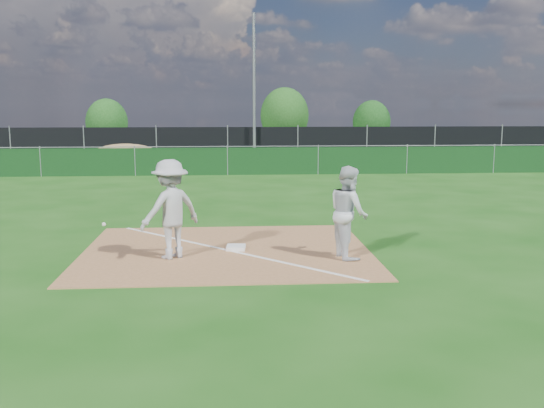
{
  "coord_description": "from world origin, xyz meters",
  "views": [
    {
      "loc": [
        0.07,
        -11.51,
        3.07
      ],
      "look_at": [
        0.96,
        1.0,
        1.0
      ],
      "focal_mm": 40.0,
      "sensor_mm": 36.0,
      "label": 1
    }
  ],
  "objects_px": {
    "first_base": "(236,247)",
    "car_right": "(306,142)",
    "play_at_first": "(170,209)",
    "car_mid": "(241,141)",
    "car_left": "(160,143)",
    "tree_right": "(372,122)",
    "light_pole": "(254,87)",
    "tree_left": "(107,122)",
    "runner": "(349,212)",
    "tree_mid": "(285,115)"
  },
  "relations": [
    {
      "from": "play_at_first",
      "to": "runner",
      "type": "height_order",
      "value": "play_at_first"
    },
    {
      "from": "light_pole",
      "to": "tree_mid",
      "type": "distance_m",
      "value": 12.4
    },
    {
      "from": "runner",
      "to": "tree_right",
      "type": "relative_size",
      "value": 0.55
    },
    {
      "from": "car_right",
      "to": "first_base",
      "type": "bearing_deg",
      "value": 176.47
    },
    {
      "from": "car_right",
      "to": "tree_right",
      "type": "bearing_deg",
      "value": -34.83
    },
    {
      "from": "runner",
      "to": "car_left",
      "type": "xyz_separation_m",
      "value": [
        -6.63,
        26.3,
        -0.24
      ]
    },
    {
      "from": "light_pole",
      "to": "first_base",
      "type": "bearing_deg",
      "value": -93.45
    },
    {
      "from": "car_right",
      "to": "tree_mid",
      "type": "height_order",
      "value": "tree_mid"
    },
    {
      "from": "light_pole",
      "to": "runner",
      "type": "relative_size",
      "value": 4.29
    },
    {
      "from": "car_left",
      "to": "car_mid",
      "type": "height_order",
      "value": "car_mid"
    },
    {
      "from": "play_at_first",
      "to": "car_left",
      "type": "height_order",
      "value": "play_at_first"
    },
    {
      "from": "car_left",
      "to": "tree_mid",
      "type": "height_order",
      "value": "tree_mid"
    },
    {
      "from": "play_at_first",
      "to": "car_mid",
      "type": "height_order",
      "value": "play_at_first"
    },
    {
      "from": "first_base",
      "to": "car_right",
      "type": "bearing_deg",
      "value": 79.57
    },
    {
      "from": "runner",
      "to": "tree_right",
      "type": "xyz_separation_m",
      "value": [
        8.46,
        33.96,
        0.8
      ]
    },
    {
      "from": "car_mid",
      "to": "play_at_first",
      "type": "bearing_deg",
      "value": 157.59
    },
    {
      "from": "play_at_first",
      "to": "runner",
      "type": "distance_m",
      "value": 3.56
    },
    {
      "from": "first_base",
      "to": "car_left",
      "type": "bearing_deg",
      "value": 99.73
    },
    {
      "from": "light_pole",
      "to": "tree_right",
      "type": "height_order",
      "value": "light_pole"
    },
    {
      "from": "first_base",
      "to": "tree_left",
      "type": "relative_size",
      "value": 0.11
    },
    {
      "from": "light_pole",
      "to": "car_mid",
      "type": "relative_size",
      "value": 1.94
    },
    {
      "from": "play_at_first",
      "to": "car_left",
      "type": "bearing_deg",
      "value": 96.72
    },
    {
      "from": "car_left",
      "to": "car_right",
      "type": "height_order",
      "value": "car_left"
    },
    {
      "from": "light_pole",
      "to": "car_right",
      "type": "height_order",
      "value": "light_pole"
    },
    {
      "from": "tree_mid",
      "to": "play_at_first",
      "type": "bearing_deg",
      "value": -98.99
    },
    {
      "from": "car_mid",
      "to": "tree_mid",
      "type": "xyz_separation_m",
      "value": [
        3.46,
        6.56,
        1.54
      ]
    },
    {
      "from": "light_pole",
      "to": "play_at_first",
      "type": "height_order",
      "value": "light_pole"
    },
    {
      "from": "play_at_first",
      "to": "car_left",
      "type": "distance_m",
      "value": 26.33
    },
    {
      "from": "car_left",
      "to": "tree_left",
      "type": "bearing_deg",
      "value": 58.47
    },
    {
      "from": "runner",
      "to": "tree_left",
      "type": "height_order",
      "value": "tree_left"
    },
    {
      "from": "light_pole",
      "to": "car_left",
      "type": "relative_size",
      "value": 2.01
    },
    {
      "from": "tree_left",
      "to": "tree_mid",
      "type": "distance_m",
      "value": 13.05
    },
    {
      "from": "runner",
      "to": "tree_mid",
      "type": "distance_m",
      "value": 34.43
    },
    {
      "from": "play_at_first",
      "to": "tree_mid",
      "type": "height_order",
      "value": "tree_mid"
    },
    {
      "from": "car_mid",
      "to": "tree_left",
      "type": "relative_size",
      "value": 1.19
    },
    {
      "from": "first_base",
      "to": "car_left",
      "type": "xyz_separation_m",
      "value": [
        -4.38,
        25.53,
        0.63
      ]
    },
    {
      "from": "runner",
      "to": "tree_mid",
      "type": "height_order",
      "value": "tree_mid"
    },
    {
      "from": "first_base",
      "to": "car_mid",
      "type": "xyz_separation_m",
      "value": [
        0.65,
        27.02,
        0.63
      ]
    },
    {
      "from": "play_at_first",
      "to": "car_mid",
      "type": "relative_size",
      "value": 0.51
    },
    {
      "from": "tree_left",
      "to": "car_right",
      "type": "bearing_deg",
      "value": -19.18
    },
    {
      "from": "runner",
      "to": "tree_left",
      "type": "xyz_separation_m",
      "value": [
        -11.01,
        32.21,
        0.86
      ]
    },
    {
      "from": "tree_left",
      "to": "car_left",
      "type": "bearing_deg",
      "value": -53.46
    },
    {
      "from": "runner",
      "to": "tree_mid",
      "type": "relative_size",
      "value": 0.43
    },
    {
      "from": "play_at_first",
      "to": "car_right",
      "type": "height_order",
      "value": "play_at_first"
    },
    {
      "from": "car_left",
      "to": "tree_right",
      "type": "xyz_separation_m",
      "value": [
        15.1,
        7.66,
        1.05
      ]
    },
    {
      "from": "first_base",
      "to": "play_at_first",
      "type": "distance_m",
      "value": 1.72
    },
    {
      "from": "car_mid",
      "to": "tree_mid",
      "type": "height_order",
      "value": "tree_mid"
    },
    {
      "from": "tree_left",
      "to": "first_base",
      "type": "bearing_deg",
      "value": -74.44
    },
    {
      "from": "runner",
      "to": "tree_mid",
      "type": "bearing_deg",
      "value": -13.02
    },
    {
      "from": "runner",
      "to": "car_mid",
      "type": "relative_size",
      "value": 0.45
    }
  ]
}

